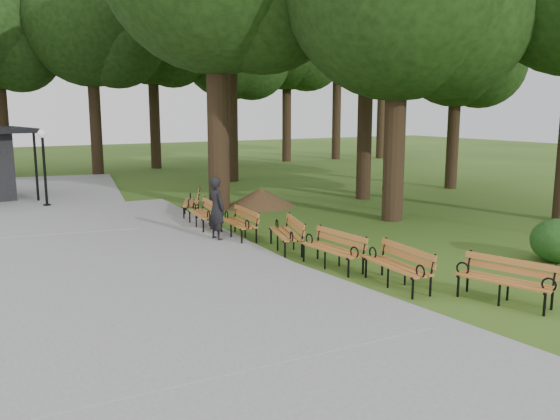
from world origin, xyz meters
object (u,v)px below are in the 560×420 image
lawn_tree_1 (368,1)px  bench_2 (332,250)px  dirt_mound (261,197)px  bench_4 (238,223)px  bench_0 (504,281)px  bench_6 (191,203)px  lamp_post (43,151)px  bench_1 (397,266)px  lawn_tree_5 (458,47)px  bench_3 (286,234)px  person (216,209)px  bench_5 (203,214)px

lawn_tree_1 → bench_2: bearing=-131.6°
dirt_mound → bench_4: 5.41m
bench_0 → bench_6: same height
lamp_post → lawn_tree_1: (11.77, -4.41, 5.76)m
bench_1 → lamp_post: bearing=-156.7°
bench_4 → dirt_mound: bearing=149.3°
bench_1 → bench_2: same height
dirt_mound → lawn_tree_5: 11.95m
lamp_post → bench_0: size_ratio=1.55×
bench_2 → lawn_tree_5: bearing=118.7°
bench_3 → lamp_post: bearing=-140.3°
bench_0 → person: bearing=179.9°
dirt_mound → bench_6: size_ratio=1.24×
lamp_post → bench_2: lamp_post is taller
lamp_post → bench_3: bearing=-66.8°
bench_0 → bench_2: (-1.43, 3.71, 0.00)m
bench_2 → lawn_tree_5: size_ratio=0.21×
bench_2 → bench_5: (-0.90, 5.81, 0.00)m
person → bench_1: bearing=-174.4°
bench_0 → bench_1: (-1.09, 1.84, 0.00)m
dirt_mound → lawn_tree_1: lawn_tree_1 is taller
bench_5 → lawn_tree_5: lawn_tree_5 is taller
bench_1 → bench_2: (-0.35, 1.87, 0.00)m
bench_2 → bench_6: 8.10m
lamp_post → person: bearing=-68.2°
lamp_post → bench_3: 11.53m
bench_6 → bench_3: bearing=26.1°
person → lawn_tree_5: bearing=-81.0°
bench_3 → lawn_tree_5: (12.87, 6.59, 6.04)m
bench_4 → bench_3: bearing=17.4°
lawn_tree_5 → bench_0: bearing=-132.6°
bench_3 → person: bearing=-134.3°
bench_5 → lawn_tree_5: bearing=108.2°
lawn_tree_5 → dirt_mound: bearing=-178.9°
bench_0 → bench_4: size_ratio=1.00×
bench_0 → bench_6: size_ratio=1.00×
bench_0 → lawn_tree_1: size_ratio=0.18×
bench_5 → lawn_tree_5: size_ratio=0.21×
lawn_tree_5 → bench_5: bearing=-168.4°
person → bench_2: 4.21m
bench_6 → lawn_tree_1: bearing=113.0°
dirt_mound → bench_3: 6.91m
person → bench_2: (1.21, -4.01, -0.47)m
bench_6 → lawn_tree_5: (13.20, 0.52, 6.04)m
bench_3 → lawn_tree_5: lawn_tree_5 is taller
lamp_post → bench_3: size_ratio=1.55×
lamp_post → bench_1: size_ratio=1.55×
lamp_post → dirt_mound: size_ratio=1.25×
person → bench_5: size_ratio=0.96×
bench_2 → lawn_tree_1: 13.13m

